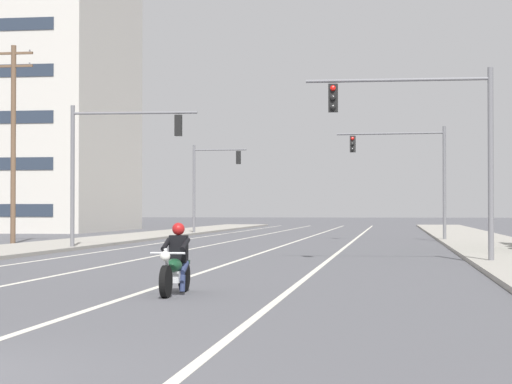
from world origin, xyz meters
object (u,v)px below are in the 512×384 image
object	(u,v)px
traffic_signal_mid_right	(412,164)
utility_pole_left_near	(13,137)
traffic_signal_mid_left	(209,176)
traffic_signal_near_left	(109,153)
traffic_signal_near_right	(435,133)
motorcycle_with_rider	(176,266)

from	to	relation	value
traffic_signal_mid_right	utility_pole_left_near	world-z (taller)	utility_pole_left_near
traffic_signal_mid_left	utility_pole_left_near	distance (m)	20.37
traffic_signal_near_left	traffic_signal_near_right	bearing A→B (deg)	-34.65
traffic_signal_near_left	motorcycle_with_rider	bearing A→B (deg)	-70.11
traffic_signal_near_right	traffic_signal_mid_left	bearing A→B (deg)	111.51
motorcycle_with_rider	traffic_signal_near_right	xyz separation A→B (m)	(5.70, 11.92, 3.57)
traffic_signal_near_left	utility_pole_left_near	bearing A→B (deg)	135.62
motorcycle_with_rider	traffic_signal_mid_right	size ratio (longest dim) A/B	0.35
traffic_signal_mid_left	motorcycle_with_rider	bearing A→B (deg)	-80.10
traffic_signal_near_right	traffic_signal_mid_left	distance (m)	38.05
traffic_signal_near_left	traffic_signal_mid_right	xyz separation A→B (m)	(13.05, 12.95, 0.02)
motorcycle_with_rider	utility_pole_left_near	xyz separation A→B (m)	(-14.69, 28.04, 4.80)
traffic_signal_mid_right	motorcycle_with_rider	bearing A→B (deg)	-98.99
traffic_signal_mid_right	traffic_signal_mid_left	size ratio (longest dim) A/B	1.00
traffic_signal_mid_right	utility_pole_left_near	bearing A→B (deg)	-163.21
traffic_signal_near_right	utility_pole_left_near	world-z (taller)	utility_pole_left_near
utility_pole_left_near	traffic_signal_near_left	bearing A→B (deg)	-44.38
traffic_signal_mid_left	utility_pole_left_near	xyz separation A→B (m)	(-6.44, -19.28, 1.36)
motorcycle_with_rider	traffic_signal_near_left	distance (m)	22.76
traffic_signal_near_left	utility_pole_left_near	world-z (taller)	utility_pole_left_near
motorcycle_with_rider	traffic_signal_mid_right	distance (m)	34.70
traffic_signal_near_right	traffic_signal_near_left	bearing A→B (deg)	145.35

